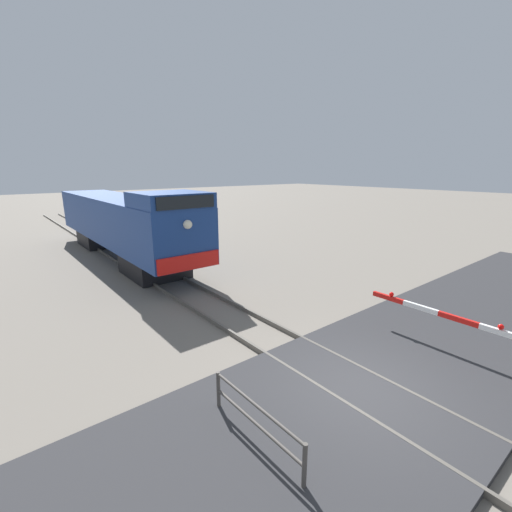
{
  "coord_description": "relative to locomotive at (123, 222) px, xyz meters",
  "views": [
    {
      "loc": [
        -6.25,
        -3.78,
        5.03
      ],
      "look_at": [
        0.81,
        4.96,
        2.16
      ],
      "focal_mm": 24.18,
      "sensor_mm": 36.0,
      "label": 1
    }
  ],
  "objects": [
    {
      "name": "rail_track_right",
      "position": [
        0.72,
        -15.89,
        -2.02
      ],
      "size": [
        0.08,
        80.0,
        0.15
      ],
      "primitive_type": "cube",
      "color": "#59544C",
      "rests_on": "ground_plane"
    },
    {
      "name": "guard_railing",
      "position": [
        -2.91,
        -15.51,
        -1.48
      ],
      "size": [
        0.08,
        2.53,
        0.95
      ],
      "color": "#4C4742",
      "rests_on": "ground_plane"
    },
    {
      "name": "rail_track_left",
      "position": [
        -0.72,
        -15.89,
        -2.02
      ],
      "size": [
        0.08,
        80.0,
        0.15
      ],
      "primitive_type": "cube",
      "color": "#59544C",
      "rests_on": "ground_plane"
    },
    {
      "name": "locomotive",
      "position": [
        0.0,
        0.0,
        0.0
      ],
      "size": [
        2.86,
        16.09,
        4.08
      ],
      "color": "black",
      "rests_on": "ground_plane"
    },
    {
      "name": "ground_plane",
      "position": [
        0.0,
        -15.89,
        -2.1
      ],
      "size": [
        160.0,
        160.0,
        0.0
      ],
      "primitive_type": "plane",
      "color": "slate"
    },
    {
      "name": "road_surface",
      "position": [
        0.0,
        -15.89,
        -2.02
      ],
      "size": [
        36.0,
        5.34,
        0.15
      ],
      "primitive_type": "cube",
      "color": "#2D2D30",
      "rests_on": "ground_plane"
    }
  ]
}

